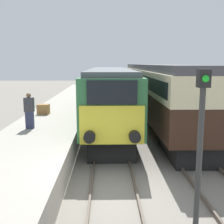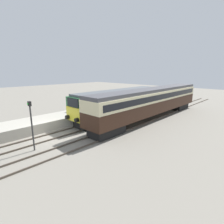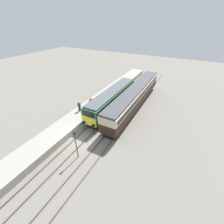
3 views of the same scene
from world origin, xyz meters
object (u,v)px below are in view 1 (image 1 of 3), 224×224
Objects in this scene: person_on_platform at (29,111)px; signal_post at (200,148)px; passenger_carriage at (156,86)px; luggage_crate at (43,109)px; locomotive at (110,95)px.

signal_post is at bearing -53.69° from person_on_platform.
passenger_carriage reaches higher than signal_post.
passenger_carriage is 8.29m from luggage_crate.
person_on_platform is at bearing -128.66° from locomotive.
locomotive reaches higher than luggage_crate.
signal_post is at bearing -96.52° from passenger_carriage.
person_on_platform is at bearing 126.31° from signal_post.
locomotive is at bearing -142.84° from passenger_carriage.
person_on_platform is (-3.82, -4.78, -0.24)m from locomotive.
signal_post is at bearing -82.12° from locomotive.
passenger_carriage is 10.32m from person_on_platform.
signal_post is (-1.70, -14.87, -0.09)m from passenger_carriage.
passenger_carriage is at bearing 25.43° from luggage_crate.
locomotive is at bearing 13.31° from luggage_crate.
passenger_carriage reaches higher than person_on_platform.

